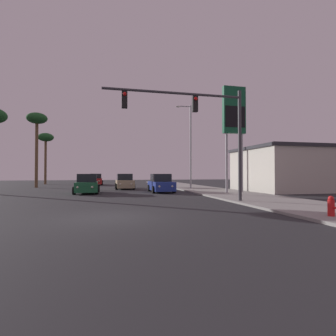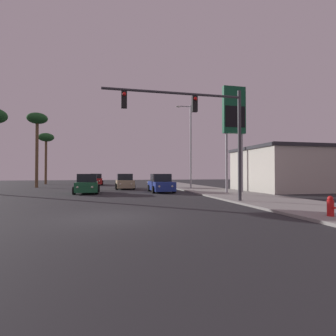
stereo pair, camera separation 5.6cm
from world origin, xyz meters
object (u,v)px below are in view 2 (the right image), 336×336
car_green (87,184)px  palm_tree_mid (37,123)px  car_tan (125,182)px  gas_station_sign (234,116)px  fire_hydrant (331,206)px  traffic_light_mast (202,120)px  street_lamp (190,142)px  car_red (96,180)px  palm_tree_far (46,140)px  car_blue (161,184)px

car_green → palm_tree_mid: bearing=-60.0°
car_tan → gas_station_sign: gas_station_sign is taller
palm_tree_mid → fire_hydrant: bearing=-57.4°
gas_station_sign → fire_hydrant: (-2.24, -12.16, -6.13)m
car_green → traffic_light_mast: traffic_light_mast is taller
car_tan → traffic_light_mast: size_ratio=0.54×
car_tan → traffic_light_mast: 16.12m
gas_station_sign → car_green: bearing=164.8°
street_lamp → gas_station_sign: size_ratio=1.00×
car_green → fire_hydrant: 18.44m
street_lamp → car_red: bearing=127.7°
car_tan → fire_hydrant: size_ratio=5.69×
palm_tree_mid → palm_tree_far: palm_tree_mid is taller
traffic_light_mast → fire_hydrant: size_ratio=10.57×
palm_tree_far → car_green: bearing=-69.0°
palm_tree_mid → car_red: bearing=42.5°
car_red → fire_hydrant: car_red is taller
fire_hydrant → palm_tree_far: size_ratio=0.09×
car_red → palm_tree_mid: bearing=40.7°
fire_hydrant → car_tan: bearing=107.1°
car_blue → fire_hydrant: size_ratio=5.69×
car_blue → street_lamp: street_lamp is taller
gas_station_sign → palm_tree_mid: size_ratio=0.99×
car_tan → traffic_light_mast: (3.53, -15.21, 4.00)m
street_lamp → traffic_light_mast: bearing=-104.2°
fire_hydrant → palm_tree_far: (-17.96, 36.24, 6.54)m
traffic_light_mast → gas_station_sign: bearing=50.6°
car_blue → palm_tree_mid: size_ratio=0.47×
car_blue → traffic_light_mast: traffic_light_mast is taller
car_tan → palm_tree_far: bearing=-53.9°
car_tan → street_lamp: (6.81, -2.24, 4.36)m
gas_station_sign → car_blue: bearing=150.8°
traffic_light_mast → gas_station_sign: gas_station_sign is taller
street_lamp → palm_tree_far: (-18.31, 17.42, 1.91)m
gas_station_sign → palm_tree_mid: (-19.01, 14.08, 1.30)m
car_red → street_lamp: bearing=125.9°
car_red → gas_station_sign: gas_station_sign is taller
car_blue → street_lamp: size_ratio=0.48×
gas_station_sign → palm_tree_mid: 23.69m
car_blue → fire_hydrant: car_blue is taller
street_lamp → fire_hydrant: street_lamp is taller
gas_station_sign → palm_tree_far: gas_station_sign is taller
street_lamp → gas_station_sign: bearing=-74.2°
traffic_light_mast → street_lamp: size_ratio=0.89×
palm_tree_mid → car_green: bearing=-57.8°
gas_station_sign → palm_tree_far: size_ratio=1.11×
car_green → gas_station_sign: bearing=162.7°
car_tan → traffic_light_mast: bearing=102.0°
car_red → car_tan: 11.85m
palm_tree_mid → street_lamp: bearing=-23.4°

